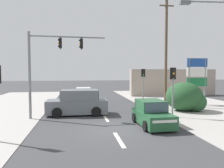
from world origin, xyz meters
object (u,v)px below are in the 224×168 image
(pedestal_signal_far_median, at_px, (143,80))
(shopping_plaza_sign, at_px, (197,75))
(utility_pole_midground_right, at_px, (166,48))
(hatchback_oncoming_near, at_px, (83,95))
(hatchback_oncoming_mid, at_px, (152,114))
(suv_crossing_left, at_px, (78,103))
(pedestal_signal_right_kerb, at_px, (173,84))
(traffic_signal_mast, at_px, (49,59))

(pedestal_signal_far_median, height_order, shopping_plaza_sign, shopping_plaza_sign)
(utility_pole_midground_right, height_order, hatchback_oncoming_near, utility_pole_midground_right)
(shopping_plaza_sign, height_order, hatchback_oncoming_mid, shopping_plaza_sign)
(hatchback_oncoming_near, height_order, suv_crossing_left, suv_crossing_left)
(shopping_plaza_sign, distance_m, hatchback_oncoming_mid, 10.45)
(pedestal_signal_right_kerb, relative_size, shopping_plaza_sign, 0.77)
(traffic_signal_mast, height_order, hatchback_oncoming_near, traffic_signal_mast)
(traffic_signal_mast, relative_size, pedestal_signal_right_kerb, 1.69)
(hatchback_oncoming_mid, bearing_deg, shopping_plaza_sign, 45.55)
(pedestal_signal_right_kerb, xyz_separation_m, hatchback_oncoming_near, (-6.06, 9.46, -1.71))
(shopping_plaza_sign, distance_m, hatchback_oncoming_near, 11.96)
(pedestal_signal_far_median, height_order, suv_crossing_left, pedestal_signal_far_median)
(traffic_signal_mast, bearing_deg, utility_pole_midground_right, 21.40)
(pedestal_signal_right_kerb, bearing_deg, suv_crossing_left, 162.98)
(traffic_signal_mast, xyz_separation_m, hatchback_oncoming_near, (2.57, 8.40, -3.44))
(utility_pole_midground_right, relative_size, hatchback_oncoming_mid, 2.87)
(utility_pole_midground_right, distance_m, hatchback_oncoming_near, 10.05)
(utility_pole_midground_right, xyz_separation_m, hatchback_oncoming_near, (-7.65, 4.39, -4.80))
(hatchback_oncoming_near, bearing_deg, pedestal_signal_right_kerb, -57.34)
(utility_pole_midground_right, bearing_deg, suv_crossing_left, -159.93)
(hatchback_oncoming_mid, bearing_deg, hatchback_oncoming_near, 108.25)
(traffic_signal_mast, distance_m, pedestal_signal_far_median, 11.26)
(utility_pole_midground_right, bearing_deg, pedestal_signal_far_median, 116.53)
(utility_pole_midground_right, relative_size, suv_crossing_left, 2.30)
(utility_pole_midground_right, distance_m, pedestal_signal_right_kerb, 6.14)
(pedestal_signal_right_kerb, bearing_deg, hatchback_oncoming_near, 122.66)
(traffic_signal_mast, xyz_separation_m, hatchback_oncoming_mid, (6.37, -3.13, -3.44))
(utility_pole_midground_right, height_order, suv_crossing_left, utility_pole_midground_right)
(traffic_signal_mast, bearing_deg, suv_crossing_left, 26.80)
(suv_crossing_left, relative_size, hatchback_oncoming_mid, 1.25)
(suv_crossing_left, height_order, hatchback_oncoming_mid, suv_crossing_left)
(utility_pole_midground_right, relative_size, shopping_plaza_sign, 2.29)
(pedestal_signal_right_kerb, height_order, suv_crossing_left, pedestal_signal_right_kerb)
(utility_pole_midground_right, distance_m, shopping_plaza_sign, 4.15)
(pedestal_signal_right_kerb, relative_size, hatchback_oncoming_mid, 0.97)
(utility_pole_midground_right, height_order, hatchback_oncoming_mid, utility_pole_midground_right)
(suv_crossing_left, xyz_separation_m, hatchback_oncoming_mid, (4.42, -4.11, -0.18))
(hatchback_oncoming_near, bearing_deg, utility_pole_midground_right, -29.85)
(pedestal_signal_right_kerb, bearing_deg, pedestal_signal_far_median, 88.35)
(traffic_signal_mast, distance_m, hatchback_oncoming_near, 9.43)
(hatchback_oncoming_mid, bearing_deg, traffic_signal_mast, 153.82)
(hatchback_oncoming_near, xyz_separation_m, hatchback_oncoming_mid, (3.80, -11.53, 0.00))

